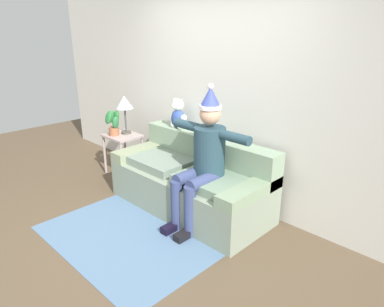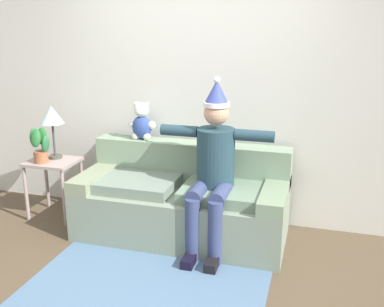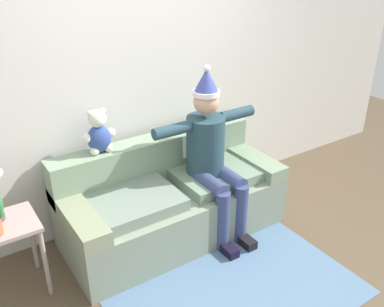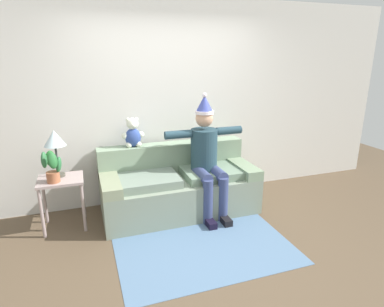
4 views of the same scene
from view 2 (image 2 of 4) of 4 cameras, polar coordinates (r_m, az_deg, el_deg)
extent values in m
plane|color=brown|center=(3.57, -6.36, -17.18)|extent=(10.00, 10.00, 0.00)
cube|color=silver|center=(4.48, 0.78, 8.46)|extent=(7.00, 0.10, 2.70)
cube|color=gray|center=(4.27, -1.34, -7.64)|extent=(1.96, 0.87, 0.46)
cube|color=gray|center=(4.40, -0.13, -1.00)|extent=(1.96, 0.24, 0.38)
cube|color=gray|center=(4.49, -12.03, -2.78)|extent=(0.22, 0.87, 0.12)
cube|color=gray|center=(3.99, 10.66, -5.10)|extent=(0.22, 0.87, 0.12)
cube|color=gray|center=(4.27, -7.24, -3.72)|extent=(0.78, 0.61, 0.10)
cube|color=gray|center=(4.01, 4.45, -4.95)|extent=(0.78, 0.61, 0.10)
cylinder|color=#25404C|center=(3.96, 3.06, -0.46)|extent=(0.34, 0.34, 0.52)
sphere|color=tan|center=(3.86, 3.15, 5.23)|extent=(0.22, 0.22, 0.22)
cylinder|color=white|center=(3.85, 3.17, 6.35)|extent=(0.23, 0.23, 0.04)
cone|color=#39469D|center=(3.83, 3.20, 7.97)|extent=(0.21, 0.21, 0.20)
sphere|color=white|center=(3.82, 3.22, 9.45)|extent=(0.06, 0.06, 0.06)
cylinder|color=navy|center=(3.88, 0.88, -4.84)|extent=(0.14, 0.40, 0.14)
cylinder|color=navy|center=(3.82, 0.04, -9.80)|extent=(0.13, 0.13, 0.56)
cube|color=black|center=(3.87, -0.30, -13.50)|extent=(0.10, 0.24, 0.08)
cylinder|color=navy|center=(3.84, 3.77, -5.13)|extent=(0.14, 0.40, 0.14)
cylinder|color=navy|center=(3.78, 3.00, -10.16)|extent=(0.13, 0.13, 0.56)
cube|color=black|center=(3.82, 2.66, -13.90)|extent=(0.10, 0.24, 0.08)
cylinder|color=#25404C|center=(3.99, -1.65, 2.96)|extent=(0.34, 0.10, 0.10)
cylinder|color=#25404C|center=(3.84, 8.05, 2.27)|extent=(0.34, 0.10, 0.10)
ellipsoid|color=#314A95|center=(4.49, -6.45, 3.37)|extent=(0.20, 0.16, 0.24)
sphere|color=white|center=(4.45, -6.52, 5.63)|extent=(0.15, 0.15, 0.15)
sphere|color=white|center=(4.40, -6.82, 5.36)|extent=(0.07, 0.07, 0.07)
sphere|color=white|center=(4.46, -7.17, 6.32)|extent=(0.05, 0.05, 0.05)
sphere|color=white|center=(4.42, -5.92, 6.27)|extent=(0.05, 0.05, 0.05)
sphere|color=white|center=(4.52, -7.69, 3.81)|extent=(0.08, 0.08, 0.08)
sphere|color=white|center=(4.50, -7.27, 2.27)|extent=(0.08, 0.08, 0.08)
sphere|color=white|center=(4.44, -5.21, 3.67)|extent=(0.08, 0.08, 0.08)
sphere|color=white|center=(4.46, -5.85, 2.17)|extent=(0.08, 0.08, 0.08)
cube|color=#A99491|center=(4.77, -17.53, -1.03)|extent=(0.50, 0.42, 0.03)
cylinder|color=#A99491|center=(4.86, -20.56, -4.88)|extent=(0.04, 0.04, 0.59)
cylinder|color=#A99491|center=(4.61, -16.16, -5.57)|extent=(0.04, 0.04, 0.59)
cylinder|color=#A99491|center=(5.13, -18.18, -3.53)|extent=(0.04, 0.04, 0.59)
cylinder|color=#A99491|center=(4.90, -13.93, -4.10)|extent=(0.04, 0.04, 0.59)
cylinder|color=#48463A|center=(4.84, -17.17, -0.39)|extent=(0.14, 0.14, 0.03)
cylinder|color=#454A4B|center=(4.79, -17.35, 1.73)|extent=(0.02, 0.02, 0.34)
cone|color=silver|center=(4.74, -17.62, 4.77)|extent=(0.24, 0.24, 0.18)
cylinder|color=#9F5B3B|center=(4.71, -18.86, -0.41)|extent=(0.14, 0.14, 0.12)
ellipsoid|color=#2A6B3B|center=(4.63, -18.34, 1.17)|extent=(0.09, 0.11, 0.19)
ellipsoid|color=#266D2D|center=(4.72, -18.74, 2.12)|extent=(0.11, 0.09, 0.19)
ellipsoid|color=#2F6A3C|center=(4.72, -19.66, 2.07)|extent=(0.08, 0.14, 0.20)
ellipsoid|color=#24622D|center=(4.58, -19.47, 1.88)|extent=(0.13, 0.14, 0.19)
cube|color=slate|center=(3.56, -6.35, -17.12)|extent=(1.85, 1.11, 0.01)
camera|label=1|loc=(1.82, 72.43, 8.35)|focal=32.62mm
camera|label=3|loc=(3.02, -58.13, 17.34)|focal=39.48mm
camera|label=4|loc=(2.31, -74.30, 4.89)|focal=30.21mm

